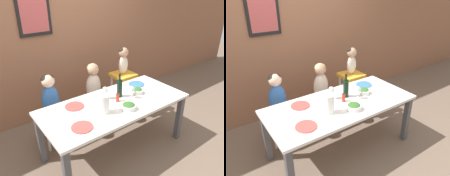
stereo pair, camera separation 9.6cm
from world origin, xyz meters
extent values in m
plane|color=#705B4C|center=(0.00, 0.00, 0.00)|extent=(14.00, 14.00, 0.00)
cube|color=#8E5B42|center=(0.00, 1.36, 1.35)|extent=(10.00, 0.06, 2.70)
cube|color=black|center=(-0.41, 1.32, 1.66)|extent=(0.47, 0.02, 0.56)
cube|color=#B74C4C|center=(-0.41, 1.30, 1.66)|extent=(0.39, 0.00, 0.46)
cube|color=white|center=(0.00, 0.00, 0.71)|extent=(1.87, 0.85, 0.03)
cube|color=#4C4C51|center=(0.87, -0.36, 0.34)|extent=(0.07, 0.07, 0.69)
cube|color=#4C4C51|center=(-0.87, 0.36, 0.34)|extent=(0.07, 0.07, 0.69)
cube|color=#4C4C51|center=(0.87, 0.36, 0.34)|extent=(0.07, 0.07, 0.69)
cylinder|color=silver|center=(-0.74, 0.50, 0.20)|extent=(0.04, 0.04, 0.40)
cylinder|color=silver|center=(-0.43, 0.50, 0.20)|extent=(0.04, 0.04, 0.40)
cylinder|color=silver|center=(-0.74, 0.81, 0.20)|extent=(0.04, 0.04, 0.40)
cylinder|color=silver|center=(-0.43, 0.81, 0.20)|extent=(0.04, 0.04, 0.40)
cube|color=silver|center=(-0.58, 0.65, 0.43)|extent=(0.41, 0.41, 0.05)
cylinder|color=silver|center=(-0.06, 0.50, 0.20)|extent=(0.04, 0.04, 0.40)
cylinder|color=silver|center=(0.25, 0.50, 0.20)|extent=(0.04, 0.04, 0.40)
cylinder|color=silver|center=(-0.06, 0.81, 0.20)|extent=(0.04, 0.04, 0.40)
cylinder|color=silver|center=(0.25, 0.81, 0.20)|extent=(0.04, 0.04, 0.40)
cube|color=silver|center=(0.10, 0.65, 0.43)|extent=(0.41, 0.41, 0.05)
cylinder|color=silver|center=(0.54, 0.52, 0.35)|extent=(0.04, 0.04, 0.69)
cylinder|color=silver|center=(0.80, 0.52, 0.35)|extent=(0.04, 0.04, 0.69)
cylinder|color=silver|center=(0.54, 0.78, 0.35)|extent=(0.04, 0.04, 0.69)
cylinder|color=silver|center=(0.80, 0.78, 0.35)|extent=(0.04, 0.04, 0.69)
cube|color=gold|center=(0.67, 0.65, 0.72)|extent=(0.35, 0.35, 0.05)
ellipsoid|color=#3366B2|center=(-0.58, 0.65, 0.67)|extent=(0.24, 0.15, 0.43)
sphere|color=beige|center=(-0.58, 0.65, 0.95)|extent=(0.17, 0.17, 0.17)
ellipsoid|color=black|center=(-0.58, 0.66, 0.97)|extent=(0.17, 0.16, 0.12)
ellipsoid|color=beige|center=(0.10, 0.65, 0.67)|extent=(0.24, 0.15, 0.43)
sphere|color=tan|center=(0.10, 0.65, 0.95)|extent=(0.17, 0.17, 0.17)
ellipsoid|color=#DBC684|center=(0.10, 0.66, 0.97)|extent=(0.17, 0.16, 0.12)
ellipsoid|color=beige|center=(0.67, 0.65, 0.89)|extent=(0.17, 0.11, 0.30)
sphere|color=tan|center=(0.67, 0.65, 1.10)|extent=(0.15, 0.15, 0.15)
ellipsoid|color=black|center=(0.67, 0.66, 1.12)|extent=(0.15, 0.14, 0.11)
cylinder|color=black|center=(0.15, 0.10, 0.84)|extent=(0.07, 0.07, 0.23)
cylinder|color=black|center=(0.15, 0.10, 1.00)|extent=(0.03, 0.03, 0.08)
cylinder|color=black|center=(0.15, 0.10, 1.03)|extent=(0.03, 0.03, 0.02)
cylinder|color=white|center=(-0.24, -0.11, 0.84)|extent=(0.12, 0.12, 0.22)
cylinder|color=white|center=(0.24, -0.03, 0.73)|extent=(0.06, 0.06, 0.00)
cylinder|color=white|center=(0.24, -0.03, 0.76)|extent=(0.01, 0.01, 0.07)
ellipsoid|color=white|center=(0.24, -0.03, 0.85)|extent=(0.07, 0.07, 0.10)
cylinder|color=white|center=(-0.04, 0.16, 0.73)|extent=(0.06, 0.06, 0.00)
cylinder|color=white|center=(-0.04, 0.16, 0.76)|extent=(0.01, 0.01, 0.07)
ellipsoid|color=white|center=(-0.04, 0.16, 0.85)|extent=(0.07, 0.07, 0.10)
cylinder|color=white|center=(0.04, -0.21, 0.75)|extent=(0.17, 0.17, 0.06)
ellipsoid|color=#336628|center=(0.04, -0.21, 0.78)|extent=(0.15, 0.15, 0.04)
cylinder|color=white|center=(0.40, 0.02, 0.75)|extent=(0.14, 0.14, 0.06)
ellipsoid|color=#336628|center=(0.40, 0.02, 0.78)|extent=(0.12, 0.12, 0.04)
cylinder|color=#D14C47|center=(-0.59, -0.20, 0.73)|extent=(0.23, 0.23, 0.01)
cylinder|color=#D14C47|center=(-0.45, 0.22, 0.73)|extent=(0.23, 0.23, 0.01)
cylinder|color=teal|center=(0.58, 0.24, 0.73)|extent=(0.23, 0.23, 0.01)
cylinder|color=red|center=(0.05, 0.01, 0.78)|extent=(0.05, 0.05, 0.10)
cone|color=black|center=(0.05, 0.01, 0.84)|extent=(0.04, 0.04, 0.02)
camera|label=1|loc=(-1.46, -1.87, 2.08)|focal=35.00mm
camera|label=2|loc=(-1.38, -1.92, 2.08)|focal=35.00mm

